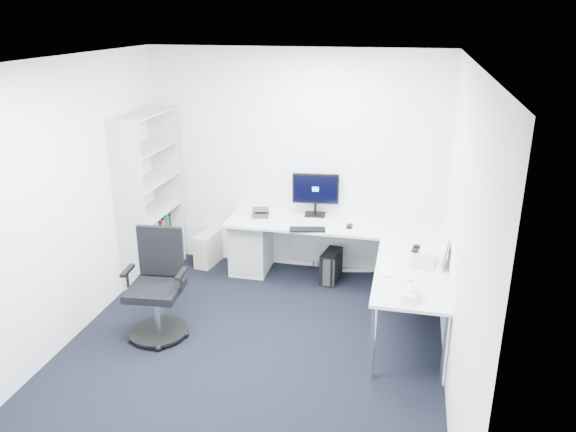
% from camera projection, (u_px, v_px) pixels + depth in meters
% --- Properties ---
extents(ground, '(4.20, 4.20, 0.00)m').
position_uv_depth(ground, '(249.00, 356.00, 5.32)').
color(ground, black).
extents(ceiling, '(4.20, 4.20, 0.00)m').
position_uv_depth(ceiling, '(240.00, 62.00, 4.39)').
color(ceiling, white).
extents(wall_back, '(3.60, 0.02, 2.70)m').
position_uv_depth(wall_back, '(295.00, 163.00, 6.78)').
color(wall_back, white).
rests_on(wall_back, ground).
extents(wall_front, '(3.60, 0.02, 2.70)m').
position_uv_depth(wall_front, '(129.00, 362.00, 2.93)').
color(wall_front, white).
rests_on(wall_front, ground).
extents(wall_left, '(0.02, 4.20, 2.70)m').
position_uv_depth(wall_left, '(59.00, 208.00, 5.22)').
color(wall_left, white).
rests_on(wall_left, ground).
extents(wall_right, '(0.02, 4.20, 2.70)m').
position_uv_depth(wall_right, '(461.00, 240.00, 4.49)').
color(wall_right, white).
rests_on(wall_right, ground).
extents(l_desk, '(2.54, 1.42, 0.74)m').
position_uv_depth(l_desk, '(329.00, 264.00, 6.36)').
color(l_desk, silver).
rests_on(l_desk, ground).
extents(drawer_pedestal, '(0.44, 0.55, 0.67)m').
position_uv_depth(drawer_pedestal, '(251.00, 245.00, 6.98)').
color(drawer_pedestal, silver).
rests_on(drawer_pedestal, ground).
extents(bookshelf, '(0.39, 1.00, 2.01)m').
position_uv_depth(bookshelf, '(149.00, 197.00, 6.63)').
color(bookshelf, '#B6B8B8').
rests_on(bookshelf, ground).
extents(task_chair, '(0.66, 0.66, 1.09)m').
position_uv_depth(task_chair, '(155.00, 287.00, 5.47)').
color(task_chair, black).
rests_on(task_chair, ground).
extents(black_pc_tower, '(0.24, 0.41, 0.38)m').
position_uv_depth(black_pc_tower, '(331.00, 266.00, 6.75)').
color(black_pc_tower, black).
rests_on(black_pc_tower, ground).
extents(beige_pc_tower, '(0.26, 0.46, 0.42)m').
position_uv_depth(beige_pc_tower, '(208.00, 248.00, 7.20)').
color(beige_pc_tower, '#BAAE9E').
rests_on(beige_pc_tower, ground).
extents(power_strip, '(0.37, 0.14, 0.04)m').
position_uv_depth(power_strip, '(357.00, 270.00, 7.05)').
color(power_strip, white).
rests_on(power_strip, ground).
extents(monitor, '(0.57, 0.24, 0.54)m').
position_uv_depth(monitor, '(315.00, 194.00, 6.72)').
color(monitor, black).
rests_on(monitor, l_desk).
extents(black_keyboard, '(0.42, 0.21, 0.02)m').
position_uv_depth(black_keyboard, '(307.00, 229.00, 6.34)').
color(black_keyboard, black).
rests_on(black_keyboard, l_desk).
extents(mouse, '(0.06, 0.10, 0.03)m').
position_uv_depth(mouse, '(349.00, 226.00, 6.42)').
color(mouse, black).
rests_on(mouse, l_desk).
extents(desk_phone, '(0.22, 0.22, 0.13)m').
position_uv_depth(desk_phone, '(261.00, 211.00, 6.76)').
color(desk_phone, '#2C2C2F').
rests_on(desk_phone, l_desk).
extents(laptop, '(0.39, 0.38, 0.25)m').
position_uv_depth(laptop, '(424.00, 251.00, 5.49)').
color(laptop, silver).
rests_on(laptop, l_desk).
extents(white_keyboard, '(0.14, 0.44, 0.01)m').
position_uv_depth(white_keyboard, '(387.00, 266.00, 5.43)').
color(white_keyboard, white).
rests_on(white_keyboard, l_desk).
extents(headphones, '(0.13, 0.18, 0.04)m').
position_uv_depth(headphones, '(416.00, 248.00, 5.82)').
color(headphones, black).
rests_on(headphones, l_desk).
extents(orange_fruit, '(0.08, 0.08, 0.08)m').
position_uv_depth(orange_fruit, '(410.00, 284.00, 5.01)').
color(orange_fruit, orange).
rests_on(orange_fruit, l_desk).
extents(tissue_box, '(0.16, 0.24, 0.08)m').
position_uv_depth(tissue_box, '(410.00, 295.00, 4.82)').
color(tissue_box, white).
rests_on(tissue_box, l_desk).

